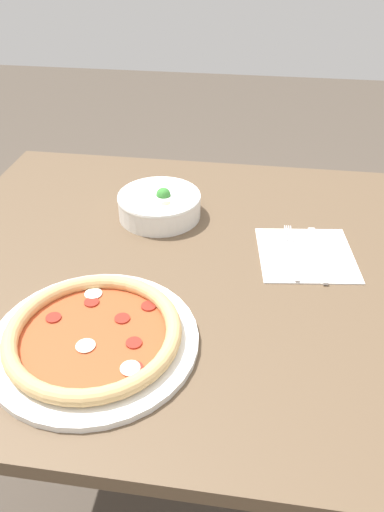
{
  "coord_description": "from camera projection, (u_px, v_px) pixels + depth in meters",
  "views": [
    {
      "loc": [
        0.14,
        -0.8,
        1.33
      ],
      "look_at": [
        0.02,
        -0.01,
        0.76
      ],
      "focal_mm": 35.0,
      "sensor_mm": 36.0,
      "label": 1
    }
  ],
  "objects": [
    {
      "name": "knife",
      "position": [
        319.0,
        257.0,
        1.01
      ],
      "size": [
        0.03,
        0.2,
        0.01
      ],
      "rotation": [
        0.0,
        0.0,
        1.66
      ],
      "color": "silver",
      "rests_on": "napkin"
    },
    {
      "name": "fork",
      "position": [
        292.0,
        252.0,
        1.02
      ],
      "size": [
        0.03,
        0.2,
        0.0
      ],
      "rotation": [
        0.0,
        0.0,
        1.66
      ],
      "color": "silver",
      "rests_on": "napkin"
    },
    {
      "name": "ground_plane",
      "position": [
        186.0,
        468.0,
        1.43
      ],
      "size": [
        8.0,
        8.0,
        0.0
      ],
      "primitive_type": "plane",
      "color": "#4C4238"
    },
    {
      "name": "dining_table",
      "position": [
        183.0,
        302.0,
        1.07
      ],
      "size": [
        1.07,
        0.94,
        0.74
      ],
      "color": "brown",
      "rests_on": "ground_plane"
    },
    {
      "name": "napkin",
      "position": [
        306.0,
        255.0,
        1.02
      ],
      "size": [
        0.21,
        0.21,
        0.0
      ],
      "color": "white",
      "rests_on": "dining_table"
    },
    {
      "name": "bowl",
      "position": [
        159.0,
        204.0,
        1.13
      ],
      "size": [
        0.19,
        0.19,
        0.07
      ],
      "color": "white",
      "rests_on": "dining_table"
    },
    {
      "name": "pizza",
      "position": [
        94.0,
        336.0,
        0.81
      ],
      "size": [
        0.34,
        0.34,
        0.04
      ],
      "color": "white",
      "rests_on": "dining_table"
    }
  ]
}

